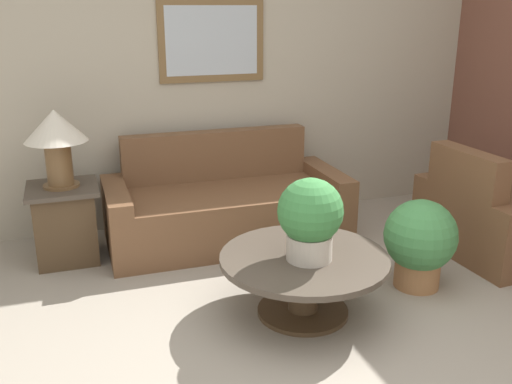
{
  "coord_description": "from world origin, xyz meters",
  "views": [
    {
      "loc": [
        -1.32,
        -2.36,
        1.93
      ],
      "look_at": [
        -0.04,
        1.47,
        0.61
      ],
      "focal_mm": 40.0,
      "sensor_mm": 36.0,
      "label": 1
    }
  ],
  "objects_px": {
    "coffee_table": "(304,272)",
    "potted_plant_on_table": "(310,217)",
    "potted_plant_floor": "(420,241)",
    "couch_main": "(226,207)",
    "armchair": "(496,218)",
    "side_table": "(66,223)",
    "table_lamp": "(56,134)"
  },
  "relations": [
    {
      "from": "coffee_table",
      "to": "potted_plant_on_table",
      "type": "bearing_deg",
      "value": -80.39
    },
    {
      "from": "potted_plant_floor",
      "to": "couch_main",
      "type": "bearing_deg",
      "value": 129.29
    },
    {
      "from": "couch_main",
      "to": "armchair",
      "type": "relative_size",
      "value": 1.78
    },
    {
      "from": "coffee_table",
      "to": "side_table",
      "type": "xyz_separation_m",
      "value": [
        -1.44,
        1.37,
        0.01
      ]
    },
    {
      "from": "armchair",
      "to": "side_table",
      "type": "relative_size",
      "value": 1.86
    },
    {
      "from": "coffee_table",
      "to": "couch_main",
      "type": "bearing_deg",
      "value": 95.45
    },
    {
      "from": "potted_plant_floor",
      "to": "side_table",
      "type": "bearing_deg",
      "value": 151.64
    },
    {
      "from": "couch_main",
      "to": "potted_plant_floor",
      "type": "xyz_separation_m",
      "value": [
        1.06,
        -1.3,
        0.07
      ]
    },
    {
      "from": "table_lamp",
      "to": "potted_plant_floor",
      "type": "height_order",
      "value": "table_lamp"
    },
    {
      "from": "table_lamp",
      "to": "armchair",
      "type": "bearing_deg",
      "value": -15.83
    },
    {
      "from": "coffee_table",
      "to": "table_lamp",
      "type": "distance_m",
      "value": 2.12
    },
    {
      "from": "table_lamp",
      "to": "side_table",
      "type": "bearing_deg",
      "value": 90.0
    },
    {
      "from": "potted_plant_on_table",
      "to": "potted_plant_floor",
      "type": "relative_size",
      "value": 0.81
    },
    {
      "from": "armchair",
      "to": "side_table",
      "type": "distance_m",
      "value": 3.45
    },
    {
      "from": "couch_main",
      "to": "coffee_table",
      "type": "height_order",
      "value": "couch_main"
    },
    {
      "from": "armchair",
      "to": "potted_plant_on_table",
      "type": "height_order",
      "value": "potted_plant_on_table"
    },
    {
      "from": "potted_plant_on_table",
      "to": "armchair",
      "type": "bearing_deg",
      "value": 14.6
    },
    {
      "from": "couch_main",
      "to": "table_lamp",
      "type": "distance_m",
      "value": 1.5
    },
    {
      "from": "couch_main",
      "to": "side_table",
      "type": "bearing_deg",
      "value": -179.26
    },
    {
      "from": "table_lamp",
      "to": "couch_main",
      "type": "bearing_deg",
      "value": 0.74
    },
    {
      "from": "potted_plant_on_table",
      "to": "side_table",
      "type": "bearing_deg",
      "value": 135.49
    },
    {
      "from": "side_table",
      "to": "table_lamp",
      "type": "bearing_deg",
      "value": -90.0
    },
    {
      "from": "potted_plant_on_table",
      "to": "potted_plant_floor",
      "type": "bearing_deg",
      "value": 9.11
    },
    {
      "from": "couch_main",
      "to": "potted_plant_on_table",
      "type": "distance_m",
      "value": 1.51
    },
    {
      "from": "couch_main",
      "to": "side_table",
      "type": "relative_size",
      "value": 3.3
    },
    {
      "from": "side_table",
      "to": "potted_plant_on_table",
      "type": "height_order",
      "value": "potted_plant_on_table"
    },
    {
      "from": "side_table",
      "to": "table_lamp",
      "type": "relative_size",
      "value": 1.02
    },
    {
      "from": "armchair",
      "to": "potted_plant_floor",
      "type": "bearing_deg",
      "value": 107.1
    },
    {
      "from": "armchair",
      "to": "table_lamp",
      "type": "relative_size",
      "value": 1.9
    },
    {
      "from": "coffee_table",
      "to": "side_table",
      "type": "distance_m",
      "value": 1.99
    },
    {
      "from": "couch_main",
      "to": "armchair",
      "type": "xyz_separation_m",
      "value": [
        2.01,
        -0.96,
        -0.0
      ]
    },
    {
      "from": "table_lamp",
      "to": "potted_plant_on_table",
      "type": "relative_size",
      "value": 1.13
    }
  ]
}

